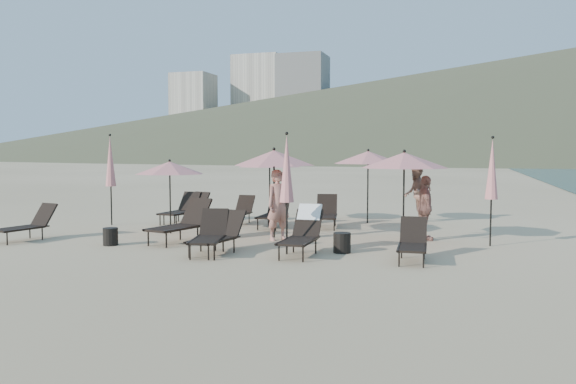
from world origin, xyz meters
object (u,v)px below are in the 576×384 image
(lounger_1, at_px, (181,223))
(lounger_3, at_px, (210,234))
(lounger_8, at_px, (240,211))
(umbrella_closed_1, at_px, (492,170))
(umbrella_closed_0, at_px, (287,169))
(lounger_7, at_px, (188,209))
(lounger_5, at_px, (413,242))
(lounger_10, at_px, (326,212))
(umbrella_open_2, at_px, (404,160))
(beachgoer_c, at_px, (425,208))
(lounger_2, at_px, (218,234))
(side_table_1, at_px, (342,243))
(umbrella_open_3, at_px, (270,161))
(beachgoer_a, at_px, (279,205))
(beachgoer_b, at_px, (416,193))
(side_table_0, at_px, (111,237))
(umbrella_open_1, at_px, (274,158))
(lounger_9, at_px, (274,212))
(umbrella_open_0, at_px, (170,168))
(lounger_4, at_px, (303,231))
(umbrella_open_4, at_px, (368,157))
(lounger_0, at_px, (27,224))
(umbrella_closed_2, at_px, (110,162))

(lounger_1, bearing_deg, lounger_3, -29.40)
(lounger_8, xyz_separation_m, umbrella_closed_1, (7.33, -2.17, 1.42))
(umbrella_closed_0, bearing_deg, lounger_7, 137.58)
(lounger_5, bearing_deg, lounger_10, 119.65)
(umbrella_closed_1, bearing_deg, lounger_3, -153.75)
(umbrella_open_2, distance_m, beachgoer_c, 1.39)
(lounger_2, relative_size, side_table_1, 3.71)
(lounger_7, xyz_separation_m, lounger_10, (4.41, 0.35, -0.00))
(lounger_1, relative_size, lounger_2, 1.16)
(umbrella_open_2, xyz_separation_m, umbrella_closed_1, (2.03, 0.05, -0.21))
(umbrella_open_3, distance_m, beachgoer_a, 3.64)
(lounger_10, bearing_deg, beachgoer_c, -40.77)
(beachgoer_b, bearing_deg, umbrella_closed_1, 20.48)
(side_table_0, xyz_separation_m, beachgoer_c, (7.13, 3.08, 0.61))
(umbrella_open_1, distance_m, beachgoer_a, 1.27)
(lounger_8, distance_m, side_table_1, 5.85)
(lounger_3, relative_size, lounger_9, 1.00)
(beachgoer_a, height_order, beachgoer_b, beachgoer_b)
(lounger_5, relative_size, umbrella_open_3, 0.68)
(umbrella_open_0, relative_size, beachgoer_c, 1.24)
(lounger_3, height_order, umbrella_open_3, umbrella_open_3)
(lounger_4, xyz_separation_m, umbrella_open_4, (0.43, 5.87, 1.57))
(beachgoer_c, bearing_deg, lounger_8, 57.03)
(lounger_3, height_order, lounger_10, lounger_10)
(lounger_8, height_order, beachgoer_b, beachgoer_b)
(lounger_4, bearing_deg, lounger_5, -0.77)
(lounger_0, distance_m, umbrella_open_1, 6.47)
(umbrella_open_1, height_order, umbrella_closed_0, umbrella_closed_0)
(lounger_10, relative_size, umbrella_open_4, 0.74)
(umbrella_closed_2, bearing_deg, lounger_9, 12.21)
(lounger_4, xyz_separation_m, side_table_1, (0.78, 0.44, -0.28))
(lounger_0, height_order, side_table_0, lounger_0)
(umbrella_closed_2, bearing_deg, beachgoer_b, 22.37)
(lounger_1, bearing_deg, beachgoer_a, 38.33)
(lounger_1, bearing_deg, lounger_9, 81.98)
(lounger_7, height_order, umbrella_open_4, umbrella_open_4)
(umbrella_open_2, xyz_separation_m, beachgoer_b, (-0.07, 4.28, -1.10))
(lounger_0, xyz_separation_m, umbrella_open_1, (5.79, 2.36, 1.66))
(side_table_1, distance_m, beachgoer_a, 2.41)
(lounger_0, bearing_deg, lounger_1, 25.22)
(lounger_9, bearing_deg, side_table_1, -54.58)
(lounger_3, relative_size, umbrella_open_3, 0.78)
(umbrella_open_0, distance_m, umbrella_open_4, 6.19)
(lounger_0, bearing_deg, lounger_8, 63.22)
(lounger_8, relative_size, umbrella_open_2, 0.65)
(lounger_2, relative_size, umbrella_open_4, 0.71)
(umbrella_closed_1, height_order, umbrella_closed_2, umbrella_closed_2)
(lounger_1, distance_m, umbrella_open_2, 5.71)
(lounger_1, height_order, lounger_9, lounger_1)
(umbrella_open_1, bearing_deg, lounger_4, -56.68)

